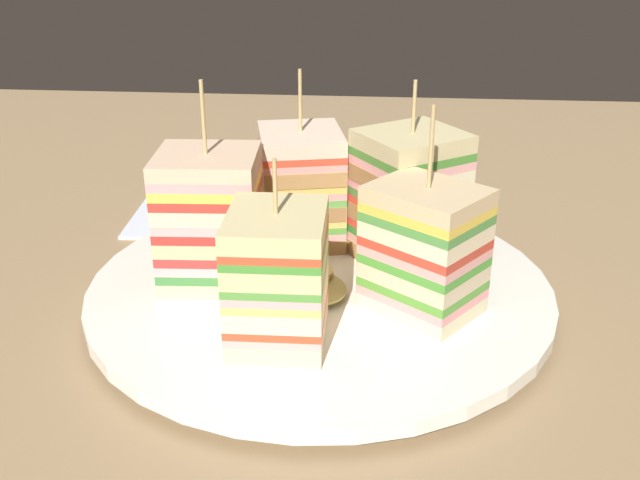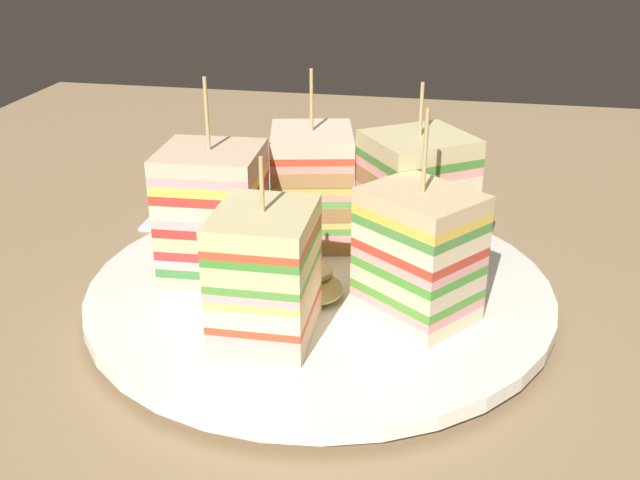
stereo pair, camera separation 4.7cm
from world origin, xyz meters
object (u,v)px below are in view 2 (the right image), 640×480
Objects in this scene: napkin at (227,199)px; plate at (320,291)px; sandwich_wedge_4 at (312,186)px; spoon at (366,205)px; sandwich_wedge_0 at (211,216)px; sandwich_wedge_2 at (418,255)px; sandwich_wedge_3 at (415,201)px; chip_pile at (298,282)px; sandwich_wedge_1 at (265,275)px.

plate is at bearing -144.91° from napkin.
spoon is (10.28, -2.57, -5.27)cm from sandwich_wedge_4.
spoon is at bearing 153.76° from sandwich_wedge_4.
sandwich_wedge_0 is at bearing -164.85° from napkin.
sandwich_wedge_2 is (-2.39, -13.24, -0.36)cm from sandwich_wedge_0.
sandwich_wedge_3 is 9.47cm from chip_pile.
sandwich_wedge_1 is 0.72× the size of spoon.
sandwich_wedge_1 is 8.97cm from sandwich_wedge_2.
chip_pile is 0.47× the size of spoon.
plate is at bearing 13.44° from sandwich_wedge_2.
sandwich_wedge_1 is at bearing 20.66° from sandwich_wedge_3.
sandwich_wedge_2 is at bearing -0.87° from spoon.
sandwich_wedge_1 is (-6.69, 1.77, 4.40)cm from plate.
plate is at bearing -19.10° from spoon.
chip_pile is (5.31, -0.64, -3.12)cm from sandwich_wedge_1.
sandwich_wedge_0 is at bearing -40.39° from spoon.
sandwich_wedge_0 is 13.46cm from sandwich_wedge_2.
chip_pile is (-5.47, 6.72, -3.82)cm from sandwich_wedge_3.
sandwich_wedge_0 reaches higher than plate.
sandwich_wedge_2 is 1.02× the size of sandwich_wedge_3.
chip_pile is at bearing -149.73° from napkin.
sandwich_wedge_2 is 21.20cm from spoon.
sandwich_wedge_2 is at bearing -101.02° from chip_pile.
plate is 2.20cm from chip_pile.
sandwich_wedge_3 is 14.89cm from spoon.
chip_pile is at bearing -6.84° from sandwich_wedge_4.
sandwich_wedge_2 reaches higher than sandwich_wedge_1.
sandwich_wedge_0 is at bearing 80.82° from chip_pile.
chip_pile reaches higher than napkin.
spoon is at bearing 63.41° from sandwich_wedge_0.
chip_pile is at bearing -22.44° from spoon.
sandwich_wedge_2 is at bearing -137.12° from napkin.
plate is at bearing -39.21° from chip_pile.
plate is 8.48cm from sandwich_wedge_0.
sandwich_wedge_4 reaches higher than spoon.
plate is 2.03× the size of napkin.
sandwich_wedge_1 reaches higher than plate.
sandwich_wedge_3 reaches higher than napkin.
sandwich_wedge_0 is 0.89× the size of napkin.
sandwich_wedge_1 is at bearing 165.16° from plate.
napkin is (12.22, 17.05, -5.85)cm from sandwich_wedge_3.
sandwich_wedge_0 is 1.90× the size of chip_pile.
sandwich_wedge_1 is 0.72× the size of napkin.
sandwich_wedge_2 is (3.86, -8.10, 0.13)cm from sandwich_wedge_1.
spoon is (17.39, -7.61, -5.49)cm from sandwich_wedge_0.
napkin is at bearing 102.20° from sandwich_wedge_0.
sandwich_wedge_4 is (2.58, 7.48, -0.43)cm from sandwich_wedge_3.
sandwich_wedge_1 is at bearing 173.09° from chip_pile.
plate is 2.03× the size of spoon.
sandwich_wedge_3 is at bearing 16.98° from sandwich_wedge_0.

